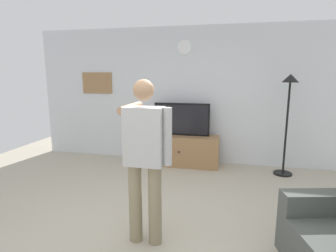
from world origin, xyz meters
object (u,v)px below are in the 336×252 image
Objects in this scene: tv_stand at (181,150)px; framed_picture at (97,83)px; wall_clock at (185,47)px; person_standing_nearer_lamp at (145,154)px; television at (182,119)px; floor_lamp at (288,104)px.

tv_stand is 2.21× the size of framed_picture.
wall_clock is 0.16× the size of person_standing_nearer_lamp.
wall_clock is (0.00, 0.29, 2.00)m from tv_stand.
television is 1.62× the size of framed_picture.
tv_stand is 2.02m from wall_clock.
framed_picture reaches higher than floor_lamp.
wall_clock is (0.00, 0.24, 1.38)m from television.
wall_clock reaches higher than tv_stand.
television is 3.92× the size of wall_clock.
wall_clock is 0.15× the size of floor_lamp.
person_standing_nearer_lamp is at bearing -126.59° from floor_lamp.
television is at bearing -7.51° from framed_picture.
wall_clock is 3.14m from person_standing_nearer_lamp.
television is at bearing 90.00° from tv_stand.
tv_stand is at bearing -90.00° from wall_clock.
television is (0.00, 0.05, 0.61)m from tv_stand.
framed_picture is at bearing 172.49° from television.
framed_picture is 0.39× the size of person_standing_nearer_lamp.
wall_clock reaches higher than framed_picture.
wall_clock is at bearing 91.38° from person_standing_nearer_lamp.
framed_picture reaches higher than person_standing_nearer_lamp.
wall_clock is at bearing 90.00° from tv_stand.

